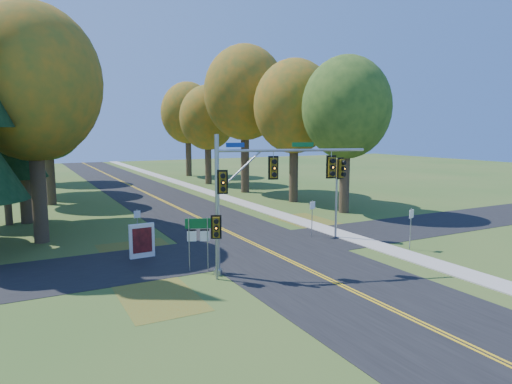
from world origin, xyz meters
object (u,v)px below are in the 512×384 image
traffic_mast (256,185)px  east_signal_pole (340,177)px  route_sign_cluster (198,233)px  info_kiosk (142,241)px

traffic_mast → east_signal_pole: 8.79m
traffic_mast → route_sign_cluster: traffic_mast is taller
traffic_mast → info_kiosk: 7.40m
traffic_mast → route_sign_cluster: bearing=163.2°
traffic_mast → info_kiosk: size_ratio=3.76×
east_signal_pole → route_sign_cluster: east_signal_pole is taller
route_sign_cluster → info_kiosk: route_sign_cluster is taller
info_kiosk → east_signal_pole: bearing=-8.1°
info_kiosk → traffic_mast: bearing=-53.0°
traffic_mast → info_kiosk: (-4.14, 5.16, -3.32)m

